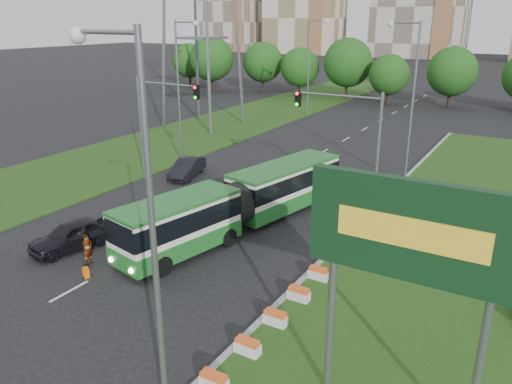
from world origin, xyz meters
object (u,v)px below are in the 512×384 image
Objects in this scene: shopping_trolley at (86,273)px; car_left_near at (72,235)px; traffic_mast_median at (354,133)px; articulated_bus at (240,202)px; car_left_far at (187,168)px; pedestrian at (88,249)px; billboard at (411,242)px; traffic_mast_left at (156,113)px.

car_left_near is at bearing 171.19° from shopping_trolley.
traffic_mast_median is 8.27m from articulated_bus.
pedestrian reaches higher than car_left_far.
articulated_bus reaches higher than pedestrian.
pedestrian is at bearing -123.87° from traffic_mast_median.
traffic_mast_left is at bearing 146.45° from billboard.
articulated_bus is (-12.36, 10.42, -4.47)m from billboard.
traffic_mast_median reaches higher than pedestrian.
shopping_trolley is (5.94, -15.71, -0.48)m from car_left_far.
car_left_near reaches higher than shopping_trolley.
pedestrian is (2.19, -0.84, 0.05)m from car_left_near.
traffic_mast_median is 17.64m from car_left_near.
articulated_bus is (10.27, -4.59, -3.65)m from traffic_mast_left.
articulated_bus is 11.35m from car_left_far.
car_left_far is 15.43m from pedestrian.
billboard is at bearing -54.09° from car_left_far.
traffic_mast_left is 14.96× the size of shopping_trolley.
car_left_near is 1.03× the size of car_left_far.
shopping_trolley is (-15.58, 1.33, -5.90)m from billboard.
car_left_near is at bearing 170.16° from billboard.
shopping_trolley is at bearing -97.67° from articulated_bus.
articulated_bus is 3.74× the size of car_left_far.
articulated_bus is at bearing 139.87° from billboard.
traffic_mast_median is at bearing 62.91° from car_left_near.
traffic_mast_left is 0.48× the size of articulated_bus.
traffic_mast_left is 5.16m from car_left_far.
traffic_mast_median is 15.19m from traffic_mast_left.
traffic_mast_left is (-22.63, 15.00, -0.81)m from billboard.
billboard is at bearing -33.55° from traffic_mast_left.
traffic_mast_left reaches higher than car_left_far.
shopping_trolley is (1.01, -1.09, -0.57)m from pedestrian.
car_left_far is (-14.05, 1.03, -4.61)m from traffic_mast_median.
articulated_bus is 31.47× the size of shopping_trolley.
pedestrian reaches higher than car_left_near.
car_left_far is (1.11, 2.03, -4.61)m from traffic_mast_left.
articulated_bus is at bearing -51.58° from car_left_far.
car_left_far reaches higher than shopping_trolley.
traffic_mast_median is 1.78× the size of car_left_far.
billboard and traffic_mast_left have the same top height.
pedestrian is at bearing -6.47° from car_left_near.
car_left_far is (-21.52, 17.04, -5.42)m from billboard.
billboard reaches higher than car_left_near.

